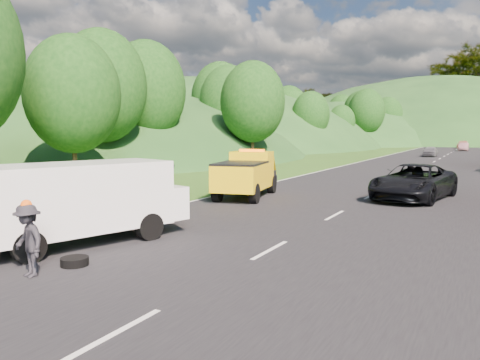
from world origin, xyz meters
The scene contains 14 objects.
ground centered at (0.00, 0.00, 0.00)m, with size 320.00×320.00×0.00m, color #38661E.
road_surface centered at (3.00, 40.00, 0.01)m, with size 14.00×200.00×0.02m, color black.
tree_line_left centered at (-19.00, 60.00, 0.00)m, with size 14.00×140.00×14.00m, color #285519, non-canonical shape.
tow_truck centered at (-2.33, 6.90, 1.15)m, with size 3.09×5.75×2.34m.
white_van centered at (-2.11, -3.90, 1.33)m, with size 4.68×7.16×2.36m.
woman centered at (-2.92, 1.46, 0.00)m, with size 0.54×0.40×1.49m, color white.
child centered at (-1.81, 0.57, 0.00)m, with size 0.54×0.42×1.10m, color #CEBC6E.
worker centered at (-0.79, -6.66, 0.00)m, with size 1.06×0.61×1.65m, color black.
suitcase centered at (-5.09, -0.02, 0.27)m, with size 0.34×0.19×0.55m, color #504C3C.
spare_tire centered at (-0.56, -5.57, 0.00)m, with size 0.67×0.67×0.20m, color black.
passing_suv centered at (5.05, 9.97, 0.00)m, with size 2.77×6.00×1.67m, color black.
dist_car_a centered at (1.44, 50.70, 0.00)m, with size 1.57×3.91×1.33m, color #515056.
dist_car_b centered at (4.31, 71.49, 0.00)m, with size 1.39×4.00×1.32m, color #7E5459.
dist_car_c centered at (3.59, 83.94, 0.00)m, with size 1.94×4.78×1.39m, color #9D614E.
Camera 1 is at (8.18, -13.41, 3.26)m, focal length 35.00 mm.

